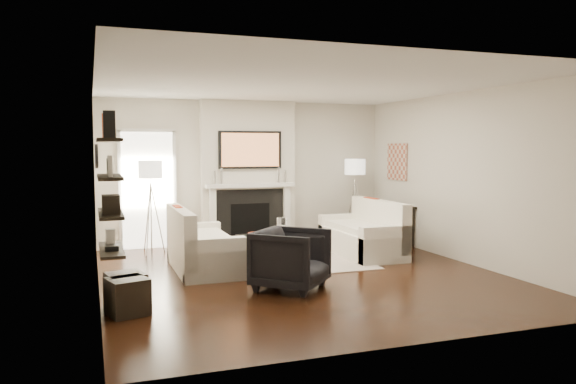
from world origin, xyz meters
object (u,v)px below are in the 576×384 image
object	(u,v)px
armchair	(291,256)
loveseat_right_base	(362,242)
lamp_right_shade	(355,167)
coffee_table	(273,236)
loveseat_left_base	(204,256)
lamp_left_shade	(150,169)
ottoman_near	(126,291)

from	to	relation	value
armchair	loveseat_right_base	bearing A→B (deg)	-4.22
lamp_right_shade	loveseat_right_base	bearing A→B (deg)	-111.52
loveseat_right_base	armchair	distance (m)	2.63
coffee_table	armchair	xyz separation A→B (m)	(-0.33, -1.79, 0.03)
coffee_table	armchair	size ratio (longest dim) A/B	1.29
loveseat_left_base	coffee_table	world-z (taller)	same
loveseat_left_base	lamp_left_shade	bearing A→B (deg)	110.67
lamp_left_shade	lamp_right_shade	size ratio (longest dim) A/B	1.00
loveseat_right_base	lamp_left_shade	size ratio (longest dim) A/B	4.50
loveseat_right_base	lamp_left_shade	world-z (taller)	lamp_left_shade
loveseat_left_base	armchair	distance (m)	1.75
loveseat_left_base	lamp_left_shade	distance (m)	2.10
loveseat_left_base	lamp_right_shade	world-z (taller)	lamp_right_shade
armchair	lamp_left_shade	world-z (taller)	lamp_left_shade
coffee_table	lamp_right_shade	size ratio (longest dim) A/B	2.75
armchair	lamp_left_shade	bearing A→B (deg)	67.75
ottoman_near	lamp_right_shade	bearing A→B (deg)	36.58
coffee_table	lamp_left_shade	world-z (taller)	lamp_left_shade
loveseat_right_base	coffee_table	distance (m)	1.60
coffee_table	loveseat_left_base	bearing A→B (deg)	-167.01
armchair	lamp_left_shade	distance (m)	3.57
ottoman_near	coffee_table	bearing A→B (deg)	39.70
loveseat_left_base	ottoman_near	size ratio (longest dim) A/B	4.50
coffee_table	lamp_right_shade	distance (m)	2.74
loveseat_right_base	coffee_table	xyz separation A→B (m)	(-1.59, -0.00, 0.19)
loveseat_left_base	lamp_right_shade	size ratio (longest dim) A/B	4.50
lamp_left_shade	lamp_right_shade	bearing A→B (deg)	0.83
armchair	ottoman_near	bearing A→B (deg)	138.31
armchair	lamp_right_shade	world-z (taller)	lamp_right_shade
armchair	loveseat_left_base	bearing A→B (deg)	71.90
loveseat_right_base	lamp_left_shade	distance (m)	3.81
armchair	ottoman_near	xyz separation A→B (m)	(-2.06, -0.20, -0.23)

